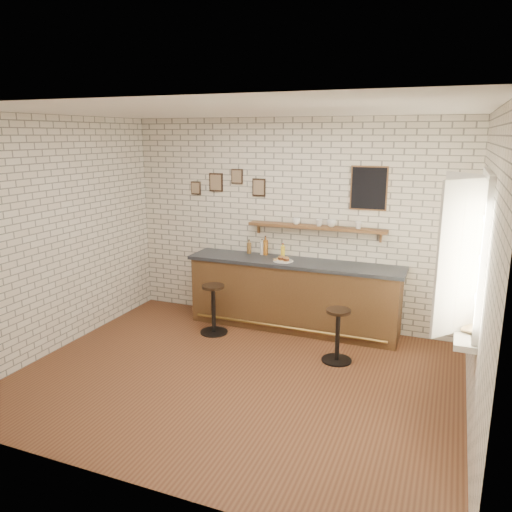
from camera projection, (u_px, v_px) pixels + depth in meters
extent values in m
plane|color=brown|center=(236.00, 376.00, 5.84)|extent=(5.00, 5.00, 0.00)
cube|color=brown|center=(293.00, 296.00, 7.20)|extent=(3.00, 0.58, 0.96)
cube|color=#2D333A|center=(294.00, 263.00, 7.08)|extent=(3.10, 0.62, 0.05)
cylinder|color=olive|center=(286.00, 328.00, 7.00)|extent=(2.79, 0.04, 0.04)
cylinder|color=white|center=(283.00, 261.00, 7.06)|extent=(0.28, 0.28, 0.01)
cylinder|color=gold|center=(287.00, 260.00, 7.06)|extent=(0.05, 0.05, 0.00)
cylinder|color=gold|center=(285.00, 261.00, 7.04)|extent=(0.05, 0.05, 0.00)
cylinder|color=gold|center=(277.00, 258.00, 7.17)|extent=(0.06, 0.06, 0.00)
cylinder|color=gold|center=(287.00, 260.00, 7.08)|extent=(0.06, 0.06, 0.00)
cylinder|color=gold|center=(276.00, 260.00, 7.07)|extent=(0.06, 0.06, 0.00)
cylinder|color=gold|center=(287.00, 260.00, 7.06)|extent=(0.04, 0.04, 0.00)
cylinder|color=gold|center=(281.00, 261.00, 7.02)|extent=(0.05, 0.05, 0.00)
cylinder|color=gold|center=(274.00, 261.00, 7.04)|extent=(0.04, 0.04, 0.00)
cylinder|color=gold|center=(274.00, 259.00, 7.13)|extent=(0.05, 0.05, 0.00)
cylinder|color=gold|center=(285.00, 261.00, 7.01)|extent=(0.06, 0.06, 0.00)
cylinder|color=gold|center=(277.00, 259.00, 7.11)|extent=(0.04, 0.04, 0.00)
cylinder|color=gold|center=(284.00, 261.00, 7.03)|extent=(0.05, 0.05, 0.00)
cylinder|color=brown|center=(249.00, 248.00, 7.52)|extent=(0.07, 0.07, 0.16)
cylinder|color=brown|center=(249.00, 242.00, 7.49)|extent=(0.02, 0.02, 0.04)
cylinder|color=black|center=(249.00, 240.00, 7.49)|extent=(0.03, 0.03, 0.01)
cylinder|color=silver|center=(262.00, 248.00, 7.44)|extent=(0.06, 0.06, 0.18)
cylinder|color=silver|center=(262.00, 241.00, 7.41)|extent=(0.02, 0.02, 0.04)
cylinder|color=black|center=(262.00, 239.00, 7.40)|extent=(0.02, 0.02, 0.01)
cylinder|color=#8E5016|center=(265.00, 247.00, 7.41)|extent=(0.07, 0.07, 0.22)
cylinder|color=#8E5016|center=(266.00, 238.00, 7.38)|extent=(0.02, 0.02, 0.05)
cylinder|color=black|center=(266.00, 236.00, 7.37)|extent=(0.03, 0.03, 0.01)
cylinder|color=yellow|center=(283.00, 251.00, 7.32)|extent=(0.06, 0.06, 0.15)
cylinder|color=yellow|center=(283.00, 245.00, 7.30)|extent=(0.03, 0.03, 0.03)
cylinder|color=maroon|center=(283.00, 244.00, 7.30)|extent=(0.03, 0.03, 0.01)
cylinder|color=black|center=(214.00, 332.00, 7.13)|extent=(0.39, 0.39, 0.02)
cylinder|color=black|center=(214.00, 310.00, 7.05)|extent=(0.06, 0.06, 0.65)
cylinder|color=black|center=(213.00, 287.00, 6.97)|extent=(0.33, 0.33, 0.04)
cylinder|color=black|center=(337.00, 360.00, 6.24)|extent=(0.38, 0.38, 0.02)
cylinder|color=black|center=(338.00, 336.00, 6.17)|extent=(0.06, 0.06, 0.62)
cylinder|color=black|center=(339.00, 311.00, 6.09)|extent=(0.33, 0.33, 0.04)
cube|color=brown|center=(316.00, 227.00, 7.05)|extent=(2.00, 0.18, 0.04)
cube|color=brown|center=(259.00, 228.00, 7.46)|extent=(0.03, 0.04, 0.16)
cube|color=brown|center=(381.00, 237.00, 6.81)|extent=(0.03, 0.04, 0.16)
imported|color=white|center=(296.00, 221.00, 7.14)|extent=(0.12, 0.12, 0.09)
imported|color=white|center=(319.00, 223.00, 7.02)|extent=(0.14, 0.14, 0.09)
imported|color=white|center=(332.00, 223.00, 6.96)|extent=(0.17, 0.17, 0.10)
imported|color=white|center=(358.00, 225.00, 6.82)|extent=(0.11, 0.11, 0.09)
cube|color=black|center=(216.00, 182.00, 7.57)|extent=(0.22, 0.02, 0.28)
cube|color=black|center=(237.00, 176.00, 7.42)|extent=(0.18, 0.02, 0.22)
cube|color=black|center=(259.00, 187.00, 7.33)|extent=(0.20, 0.02, 0.26)
cube|color=black|center=(196.00, 188.00, 7.72)|extent=(0.16, 0.02, 0.20)
cube|color=black|center=(369.00, 188.00, 6.74)|extent=(0.46, 0.02, 0.56)
cube|color=white|center=(465.00, 324.00, 5.03)|extent=(0.20, 1.35, 0.06)
cube|color=white|center=(489.00, 174.00, 4.65)|extent=(0.05, 1.30, 0.06)
cube|color=white|center=(472.00, 325.00, 5.00)|extent=(0.05, 1.30, 0.06)
cube|color=white|center=(483.00, 267.00, 4.28)|extent=(0.05, 0.06, 1.50)
cube|color=white|center=(478.00, 240.00, 5.36)|extent=(0.05, 0.06, 1.50)
cube|color=white|center=(464.00, 258.00, 4.61)|extent=(0.40, 0.46, 1.46)
cube|color=white|center=(464.00, 245.00, 5.15)|extent=(0.40, 0.46, 1.46)
imported|color=tan|center=(463.00, 327.00, 4.84)|extent=(0.23, 0.27, 0.02)
imported|color=tan|center=(463.00, 326.00, 4.80)|extent=(0.24, 0.28, 0.02)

